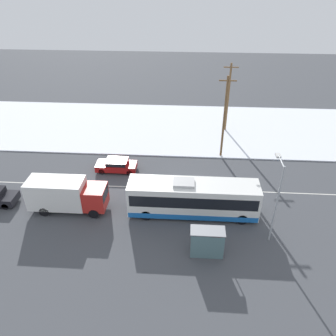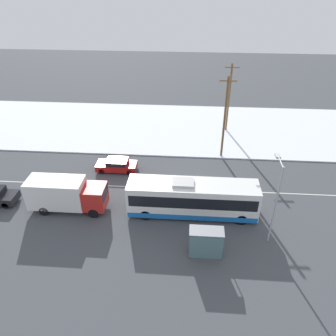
{
  "view_description": "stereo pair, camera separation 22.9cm",
  "coord_description": "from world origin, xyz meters",
  "px_view_note": "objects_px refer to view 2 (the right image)",
  "views": [
    {
      "loc": [
        -0.06,
        -26.48,
        18.9
      ],
      "look_at": [
        -1.9,
        1.58,
        1.4
      ],
      "focal_mm": 35.0,
      "sensor_mm": 36.0,
      "label": 1
    },
    {
      "loc": [
        0.17,
        -26.46,
        18.9
      ],
      "look_at": [
        -1.9,
        1.58,
        1.4
      ],
      "focal_mm": 35.0,
      "sensor_mm": 36.0,
      "label": 2
    }
  ],
  "objects_px": {
    "bus_shelter": "(206,241)",
    "utility_pole_roadside": "(225,117)",
    "utility_pole_snowlot": "(229,97)",
    "sedan_car": "(117,165)",
    "pedestrian_at_stop": "(216,236)",
    "box_truck": "(65,194)",
    "city_bus": "(192,198)",
    "streetlamp": "(276,193)"
  },
  "relations": [
    {
      "from": "utility_pole_roadside",
      "to": "utility_pole_snowlot",
      "type": "xyz_separation_m",
      "value": [
        1.07,
        7.09,
        -0.25
      ]
    },
    {
      "from": "city_bus",
      "to": "sedan_car",
      "type": "distance_m",
      "value": 10.47
    },
    {
      "from": "utility_pole_snowlot",
      "to": "box_truck",
      "type": "bearing_deg",
      "value": -131.2
    },
    {
      "from": "sedan_car",
      "to": "utility_pole_snowlot",
      "type": "height_order",
      "value": "utility_pole_snowlot"
    },
    {
      "from": "pedestrian_at_stop",
      "to": "utility_pole_roadside",
      "type": "distance_m",
      "value": 14.94
    },
    {
      "from": "bus_shelter",
      "to": "utility_pole_snowlot",
      "type": "relative_size",
      "value": 0.29
    },
    {
      "from": "box_truck",
      "to": "utility_pole_snowlot",
      "type": "relative_size",
      "value": 0.77
    },
    {
      "from": "sedan_car",
      "to": "pedestrian_at_stop",
      "type": "height_order",
      "value": "pedestrian_at_stop"
    },
    {
      "from": "box_truck",
      "to": "streetlamp",
      "type": "bearing_deg",
      "value": -7.65
    },
    {
      "from": "city_bus",
      "to": "utility_pole_roadside",
      "type": "relative_size",
      "value": 1.2
    },
    {
      "from": "city_bus",
      "to": "pedestrian_at_stop",
      "type": "distance_m",
      "value": 4.34
    },
    {
      "from": "sedan_car",
      "to": "utility_pole_snowlot",
      "type": "bearing_deg",
      "value": -138.44
    },
    {
      "from": "pedestrian_at_stop",
      "to": "utility_pole_roadside",
      "type": "bearing_deg",
      "value": 84.46
    },
    {
      "from": "box_truck",
      "to": "bus_shelter",
      "type": "bearing_deg",
      "value": -21.68
    },
    {
      "from": "box_truck",
      "to": "pedestrian_at_stop",
      "type": "height_order",
      "value": "box_truck"
    },
    {
      "from": "bus_shelter",
      "to": "utility_pole_snowlot",
      "type": "xyz_separation_m",
      "value": [
        3.26,
        22.66,
        2.96
      ]
    },
    {
      "from": "utility_pole_roadside",
      "to": "bus_shelter",
      "type": "bearing_deg",
      "value": -97.99
    },
    {
      "from": "sedan_car",
      "to": "utility_pole_snowlot",
      "type": "distance_m",
      "value": 17.06
    },
    {
      "from": "city_bus",
      "to": "utility_pole_roadside",
      "type": "distance_m",
      "value": 11.46
    },
    {
      "from": "sedan_car",
      "to": "streetlamp",
      "type": "distance_m",
      "value": 17.31
    },
    {
      "from": "bus_shelter",
      "to": "streetlamp",
      "type": "xyz_separation_m",
      "value": [
        5.1,
        2.55,
        2.74
      ]
    },
    {
      "from": "streetlamp",
      "to": "city_bus",
      "type": "bearing_deg",
      "value": 157.87
    },
    {
      "from": "bus_shelter",
      "to": "utility_pole_roadside",
      "type": "bearing_deg",
      "value": 82.01
    },
    {
      "from": "pedestrian_at_stop",
      "to": "streetlamp",
      "type": "relative_size",
      "value": 0.26
    },
    {
      "from": "box_truck",
      "to": "pedestrian_at_stop",
      "type": "xyz_separation_m",
      "value": [
        13.09,
        -3.71,
        -0.6
      ]
    },
    {
      "from": "pedestrian_at_stop",
      "to": "utility_pole_snowlot",
      "type": "height_order",
      "value": "utility_pole_snowlot"
    },
    {
      "from": "bus_shelter",
      "to": "streetlamp",
      "type": "distance_m",
      "value": 6.33
    },
    {
      "from": "bus_shelter",
      "to": "pedestrian_at_stop",
      "type": "bearing_deg",
      "value": 56.25
    },
    {
      "from": "utility_pole_roadside",
      "to": "box_truck",
      "type": "bearing_deg",
      "value": -143.6
    },
    {
      "from": "city_bus",
      "to": "streetlamp",
      "type": "relative_size",
      "value": 1.61
    },
    {
      "from": "bus_shelter",
      "to": "box_truck",
      "type": "bearing_deg",
      "value": 158.32
    },
    {
      "from": "utility_pole_snowlot",
      "to": "sedan_car",
      "type": "bearing_deg",
      "value": -138.44
    },
    {
      "from": "city_bus",
      "to": "streetlamp",
      "type": "height_order",
      "value": "streetlamp"
    },
    {
      "from": "sedan_car",
      "to": "pedestrian_at_stop",
      "type": "distance_m",
      "value": 14.44
    },
    {
      "from": "box_truck",
      "to": "sedan_car",
      "type": "relative_size",
      "value": 1.6
    },
    {
      "from": "pedestrian_at_stop",
      "to": "utility_pole_roadside",
      "type": "xyz_separation_m",
      "value": [
        1.4,
        14.38,
        3.78
      ]
    },
    {
      "from": "box_truck",
      "to": "bus_shelter",
      "type": "xyz_separation_m",
      "value": [
        12.3,
        -4.89,
        -0.02
      ]
    },
    {
      "from": "pedestrian_at_stop",
      "to": "utility_pole_snowlot",
      "type": "bearing_deg",
      "value": 83.44
    },
    {
      "from": "pedestrian_at_stop",
      "to": "utility_pole_snowlot",
      "type": "relative_size",
      "value": 0.2
    },
    {
      "from": "box_truck",
      "to": "sedan_car",
      "type": "xyz_separation_m",
      "value": [
        3.12,
        6.75,
        -0.95
      ]
    },
    {
      "from": "city_bus",
      "to": "utility_pole_roadside",
      "type": "height_order",
      "value": "utility_pole_roadside"
    },
    {
      "from": "city_bus",
      "to": "box_truck",
      "type": "bearing_deg",
      "value": -179.12
    }
  ]
}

